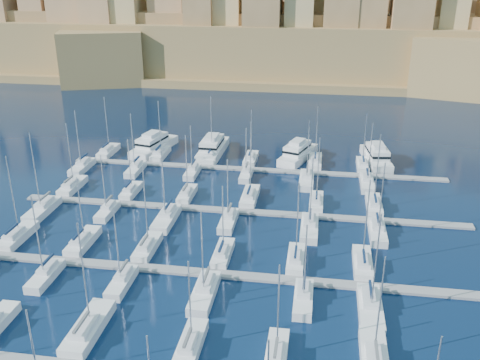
% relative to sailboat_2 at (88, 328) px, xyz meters
% --- Properties ---
extents(ground, '(600.00, 600.00, 0.00)m').
position_rel_sailboat_2_xyz_m(ground, '(13.14, 27.78, -0.77)').
color(ground, black).
rests_on(ground, ground).
extents(pontoon_mid_near, '(84.00, 2.00, 0.40)m').
position_rel_sailboat_2_xyz_m(pontoon_mid_near, '(13.14, 15.78, -0.57)').
color(pontoon_mid_near, slate).
rests_on(pontoon_mid_near, ground).
extents(pontoon_mid_far, '(84.00, 2.00, 0.40)m').
position_rel_sailboat_2_xyz_m(pontoon_mid_far, '(13.14, 37.78, -0.57)').
color(pontoon_mid_far, slate).
rests_on(pontoon_mid_far, ground).
extents(pontoon_far, '(84.00, 2.00, 0.40)m').
position_rel_sailboat_2_xyz_m(pontoon_far, '(13.14, 59.78, -0.57)').
color(pontoon_far, slate).
rests_on(pontoon_far, ground).
extents(sailboat_2, '(3.21, 10.70, 15.51)m').
position_rel_sailboat_2_xyz_m(sailboat_2, '(0.00, 0.00, 0.00)').
color(sailboat_2, silver).
rests_on(sailboat_2, ground).
extents(sailboat_3, '(2.60, 8.68, 12.27)m').
position_rel_sailboat_2_xyz_m(sailboat_3, '(13.44, -0.99, -0.05)').
color(sailboat_3, silver).
rests_on(sailboat_3, ground).
extents(sailboat_4, '(2.49, 8.28, 12.90)m').
position_rel_sailboat_2_xyz_m(sailboat_4, '(23.84, -1.19, -0.04)').
color(sailboat_4, silver).
rests_on(sailboat_4, ground).
extents(sailboat_5, '(3.09, 10.30, 14.29)m').
position_rel_sailboat_2_xyz_m(sailboat_5, '(35.13, -0.20, -0.01)').
color(sailboat_5, silver).
rests_on(sailboat_5, ground).
extents(sailboat_12, '(2.82, 9.40, 15.08)m').
position_rel_sailboat_2_xyz_m(sailboat_12, '(-21.88, 21.37, -0.02)').
color(sailboat_12, silver).
rests_on(sailboat_12, ground).
extents(sailboat_13, '(2.78, 9.26, 12.22)m').
position_rel_sailboat_2_xyz_m(sailboat_13, '(-10.23, 21.29, -0.04)').
color(sailboat_13, silver).
rests_on(sailboat_13, ground).
extents(sailboat_14, '(2.64, 8.80, 14.72)m').
position_rel_sailboat_2_xyz_m(sailboat_14, '(0.88, 21.07, -0.02)').
color(sailboat_14, silver).
rests_on(sailboat_14, ground).
extents(sailboat_15, '(2.55, 8.49, 12.39)m').
position_rel_sailboat_2_xyz_m(sailboat_15, '(13.31, 20.91, -0.05)').
color(sailboat_15, silver).
rests_on(sailboat_15, ground).
extents(sailboat_16, '(2.56, 8.54, 13.59)m').
position_rel_sailboat_2_xyz_m(sailboat_16, '(24.81, 20.94, -0.04)').
color(sailboat_16, silver).
rests_on(sailboat_16, ground).
extents(sailboat_17, '(2.80, 9.33, 14.60)m').
position_rel_sailboat_2_xyz_m(sailboat_17, '(34.98, 21.33, -0.02)').
color(sailboat_17, silver).
rests_on(sailboat_17, ground).
extents(sailboat_19, '(2.47, 8.23, 13.97)m').
position_rel_sailboat_2_xyz_m(sailboat_19, '(-11.29, 10.77, -0.03)').
color(sailboat_19, silver).
rests_on(sailboat_19, ground).
extents(sailboat_20, '(2.42, 8.06, 13.07)m').
position_rel_sailboat_2_xyz_m(sailboat_20, '(0.40, 10.86, -0.04)').
color(sailboat_20, silver).
rests_on(sailboat_20, ground).
extents(sailboat_21, '(2.94, 9.79, 13.93)m').
position_rel_sailboat_2_xyz_m(sailboat_21, '(12.76, 10.01, -0.02)').
color(sailboat_21, silver).
rests_on(sailboat_21, ground).
extents(sailboat_22, '(2.54, 8.48, 12.59)m').
position_rel_sailboat_2_xyz_m(sailboat_22, '(26.44, 10.65, -0.04)').
color(sailboat_22, silver).
rests_on(sailboat_22, ground).
extents(sailboat_23, '(3.08, 10.27, 15.26)m').
position_rel_sailboat_2_xyz_m(sailboat_23, '(35.34, 9.77, -0.01)').
color(sailboat_23, silver).
rests_on(sailboat_23, ground).
extents(sailboat_24, '(2.76, 9.19, 14.20)m').
position_rel_sailboat_2_xyz_m(sailboat_24, '(-22.32, 43.26, -0.03)').
color(sailboat_24, silver).
rests_on(sailboat_24, ground).
extents(sailboat_25, '(2.38, 7.93, 11.74)m').
position_rel_sailboat_2_xyz_m(sailboat_25, '(-9.54, 42.64, -0.06)').
color(sailboat_25, silver).
rests_on(sailboat_25, ground).
extents(sailboat_26, '(2.47, 8.24, 13.13)m').
position_rel_sailboat_2_xyz_m(sailboat_26, '(2.01, 42.80, -0.04)').
color(sailboat_26, silver).
rests_on(sailboat_26, ground).
extents(sailboat_27, '(2.91, 9.70, 16.11)m').
position_rel_sailboat_2_xyz_m(sailboat_27, '(14.51, 43.51, -0.00)').
color(sailboat_27, silver).
rests_on(sailboat_27, ground).
extents(sailboat_28, '(2.56, 8.52, 13.86)m').
position_rel_sailboat_2_xyz_m(sailboat_28, '(27.47, 42.93, -0.03)').
color(sailboat_28, silver).
rests_on(sailboat_28, ground).
extents(sailboat_29, '(2.76, 9.20, 14.86)m').
position_rel_sailboat_2_xyz_m(sailboat_29, '(38.33, 43.26, -0.02)').
color(sailboat_29, silver).
rests_on(sailboat_29, ground).
extents(sailboat_30, '(2.99, 9.96, 16.12)m').
position_rel_sailboat_2_xyz_m(sailboat_30, '(-22.89, 31.92, -0.00)').
color(sailboat_30, silver).
rests_on(sailboat_30, ground).
extents(sailboat_31, '(2.30, 7.67, 12.25)m').
position_rel_sailboat_2_xyz_m(sailboat_31, '(-10.67, 33.05, -0.05)').
color(sailboat_31, silver).
rests_on(sailboat_31, ground).
extents(sailboat_32, '(3.07, 10.24, 14.35)m').
position_rel_sailboat_2_xyz_m(sailboat_32, '(0.99, 31.79, -0.01)').
color(sailboat_32, silver).
rests_on(sailboat_32, ground).
extents(sailboat_33, '(2.57, 8.57, 12.79)m').
position_rel_sailboat_2_xyz_m(sailboat_33, '(12.18, 32.60, -0.04)').
color(sailboat_33, silver).
rests_on(sailboat_33, ground).
extents(sailboat_34, '(2.95, 9.83, 14.17)m').
position_rel_sailboat_2_xyz_m(sailboat_34, '(26.54, 31.98, -0.02)').
color(sailboat_34, silver).
rests_on(sailboat_34, ground).
extents(sailboat_35, '(2.74, 9.14, 13.81)m').
position_rel_sailboat_2_xyz_m(sailboat_35, '(38.07, 32.32, -0.03)').
color(sailboat_35, silver).
rests_on(sailboat_35, ground).
extents(sailboat_36, '(2.75, 9.15, 14.34)m').
position_rel_sailboat_2_xyz_m(sailboat_36, '(-23.33, 65.24, -0.02)').
color(sailboat_36, silver).
rests_on(sailboat_36, ground).
extents(sailboat_37, '(2.80, 9.32, 13.87)m').
position_rel_sailboat_2_xyz_m(sailboat_37, '(-10.22, 65.32, -0.03)').
color(sailboat_37, silver).
rests_on(sailboat_37, ground).
extents(sailboat_38, '(2.78, 9.28, 15.35)m').
position_rel_sailboat_2_xyz_m(sailboat_38, '(2.32, 65.30, -0.01)').
color(sailboat_38, silver).
rests_on(sailboat_38, ground).
extents(sailboat_39, '(2.69, 8.95, 12.55)m').
position_rel_sailboat_2_xyz_m(sailboat_39, '(11.74, 65.14, -0.04)').
color(sailboat_39, silver).
rests_on(sailboat_39, ground).
extents(sailboat_40, '(2.93, 9.78, 14.01)m').
position_rel_sailboat_2_xyz_m(sailboat_40, '(26.67, 65.55, -0.02)').
color(sailboat_40, silver).
rests_on(sailboat_40, ground).
extents(sailboat_41, '(2.56, 8.53, 12.89)m').
position_rel_sailboat_2_xyz_m(sailboat_41, '(37.40, 64.94, -0.04)').
color(sailboat_41, silver).
rests_on(sailboat_41, ground).
extents(sailboat_42, '(2.77, 9.22, 14.17)m').
position_rel_sailboat_2_xyz_m(sailboat_42, '(-25.11, 54.28, -0.03)').
color(sailboat_42, silver).
rests_on(sailboat_42, ground).
extents(sailboat_43, '(2.54, 8.47, 13.89)m').
position_rel_sailboat_2_xyz_m(sailboat_43, '(-12.72, 54.65, -0.03)').
color(sailboat_43, silver).
rests_on(sailboat_43, ground).
extents(sailboat_44, '(2.37, 7.91, 11.72)m').
position_rel_sailboat_2_xyz_m(sailboat_44, '(0.22, 54.93, -0.06)').
color(sailboat_44, silver).
rests_on(sailboat_44, ground).
extents(sailboat_45, '(2.25, 7.51, 11.65)m').
position_rel_sailboat_2_xyz_m(sailboat_45, '(12.12, 55.12, -0.06)').
color(sailboat_45, silver).
rests_on(sailboat_45, ground).
extents(sailboat_46, '(2.96, 9.86, 14.20)m').
position_rel_sailboat_2_xyz_m(sailboat_46, '(25.19, 53.97, -0.02)').
color(sailboat_46, silver).
rests_on(sailboat_46, ground).
extents(sailboat_47, '(2.74, 9.14, 14.14)m').
position_rel_sailboat_2_xyz_m(sailboat_47, '(37.74, 54.32, -0.03)').
color(sailboat_47, silver).
rests_on(sailboat_47, ground).
extents(motor_yacht_a, '(8.38, 16.89, 5.25)m').
position_rel_sailboat_2_xyz_m(motor_yacht_a, '(-13.07, 69.07, 0.96)').
color(motor_yacht_a, silver).
rests_on(motor_yacht_a, ground).
extents(motor_yacht_b, '(5.33, 16.62, 5.25)m').
position_rel_sailboat_2_xyz_m(motor_yacht_b, '(1.79, 69.21, 0.96)').
color(motor_yacht_b, silver).
rests_on(motor_yacht_b, ground).
extents(motor_yacht_c, '(9.10, 15.60, 5.25)m').
position_rel_sailboat_2_xyz_m(motor_yacht_c, '(22.49, 68.48, 0.96)').
color(motor_yacht_c, silver).
rests_on(motor_yacht_c, ground).
extents(motor_yacht_d, '(6.62, 16.02, 5.25)m').
position_rel_sailboat_2_xyz_m(motor_yacht_d, '(40.69, 68.75, 0.96)').
color(motor_yacht_d, silver).
rests_on(motor_yacht_d, ground).
extents(fortified_city, '(460.00, 108.95, 59.52)m').
position_rel_sailboat_2_xyz_m(fortified_city, '(12.96, 183.04, 13.97)').
color(fortified_city, brown).
rests_on(fortified_city, ground).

